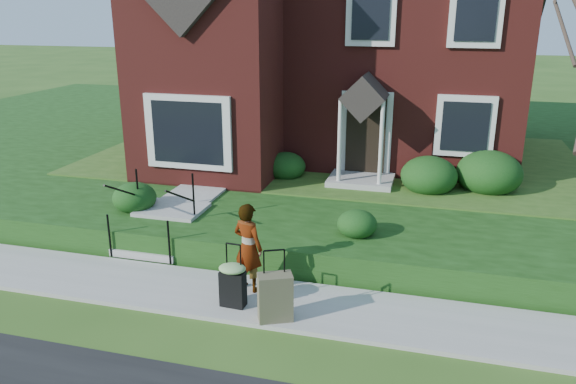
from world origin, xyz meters
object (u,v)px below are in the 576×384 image
(woman, at_px, (248,247))
(suitcase_olive, at_px, (275,297))
(front_steps, at_px, (163,224))
(suitcase_black, at_px, (233,282))

(woman, bearing_deg, suitcase_olive, 150.13)
(front_steps, distance_m, suitcase_olive, 4.02)
(woman, distance_m, suitcase_black, 0.74)
(front_steps, xyz_separation_m, suitcase_olive, (3.21, -2.42, -0.00))
(woman, relative_size, suitcase_black, 1.45)
(woman, height_order, suitcase_olive, woman)
(front_steps, height_order, woman, woman)
(front_steps, relative_size, woman, 1.26)
(suitcase_olive, bearing_deg, suitcase_black, 139.16)
(suitcase_black, xyz_separation_m, suitcase_olive, (0.80, -0.23, -0.03))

